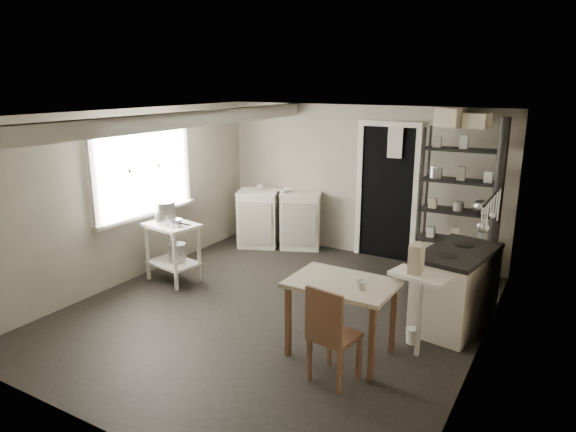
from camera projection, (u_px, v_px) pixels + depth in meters
The scene contains 31 objects.
floor at pixel (275, 311), 6.08m from camera, with size 5.00×5.00×0.00m, color black.
ceiling at pixel (274, 114), 5.49m from camera, with size 5.00×5.00×0.00m, color silver.
wall_back at pixel (360, 181), 7.88m from camera, with size 4.50×0.02×2.30m, color #A9A290.
wall_front at pixel (94, 295), 3.69m from camera, with size 4.50×0.02×2.30m, color #A9A290.
wall_left at pixel (132, 196), 6.88m from camera, with size 0.02×5.00×2.30m, color #A9A290.
wall_right at pixel (484, 249), 4.70m from camera, with size 0.02×5.00×2.30m, color #A9A290.
window at pixel (143, 168), 6.94m from camera, with size 0.12×1.76×1.28m, color white, non-canonical shape.
doorway at pixel (387, 194), 7.67m from camera, with size 0.96×0.10×2.08m, color white, non-canonical shape.
ceiling_beam at pixel (188, 119), 6.10m from camera, with size 0.18×5.00×0.18m, color white, non-canonical shape.
wallpaper_panel at pixel (483, 249), 4.70m from camera, with size 0.01×5.00×2.30m, color beige, non-canonical shape.
utensil_rail at pixel (492, 194), 5.13m from camera, with size 0.06×1.20×0.44m, color silver, non-canonical shape.
prep_table at pixel (173, 252), 6.92m from camera, with size 0.70×0.50×0.80m, color white, non-canonical shape.
stockpot at pixel (165, 213), 6.84m from camera, with size 0.28×0.28×0.30m, color silver.
saucepan at pixel (176, 223), 6.70m from camera, with size 0.17×0.17×0.09m, color silver.
bucket at pixel (177, 253), 6.96m from camera, with size 0.23×0.23×0.25m, color silver.
base_cabinets at pixel (280, 219), 8.39m from camera, with size 1.40×0.60×0.92m, color silver, non-canonical shape.
mixing_bowl at pixel (284, 190), 8.19m from camera, with size 0.29×0.29×0.07m, color silver.
counter_cup at pixel (260, 187), 8.39m from camera, with size 0.12×0.12×0.09m, color silver.
shelf_rack at pixel (458, 212), 6.85m from camera, with size 0.98×0.38×2.06m, color black, non-canonical shape.
shelf_jar at pixel (438, 178), 6.89m from camera, with size 0.09×0.10×0.21m, color silver.
storage_box_a at pixel (451, 131), 6.72m from camera, with size 0.35×0.31×0.24m, color beige.
storage_box_b at pixel (476, 134), 6.56m from camera, with size 0.29×0.27×0.19m, color beige.
stove at pixel (456, 288), 5.63m from camera, with size 0.62×1.11×0.88m, color silver, non-canonical shape.
stovepipe at pixel (499, 181), 5.59m from camera, with size 0.11×0.11×1.36m, color black, non-canonical shape.
side_ledge at pixel (417, 315), 5.01m from camera, with size 0.56×0.30×0.86m, color white, non-canonical shape.
oats_box at pixel (416, 258), 4.90m from camera, with size 0.11×0.19×0.29m, color beige.
work_table at pixel (341, 319), 5.05m from camera, with size 1.01×0.71×0.77m, color beige, non-canonical shape.
table_cup at pixel (361, 286), 4.75m from camera, with size 0.09×0.09×0.09m, color silver.
chair at pixel (335, 330), 4.59m from camera, with size 0.38×0.40×0.92m, color brown, non-canonical shape.
flour_sack at pixel (448, 261), 7.05m from camera, with size 0.39×0.34×0.47m, color silver.
floor_crock at pixel (412, 336), 5.33m from camera, with size 0.13×0.13×0.16m, color silver.
Camera 1 is at (2.93, -4.76, 2.65)m, focal length 32.00 mm.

